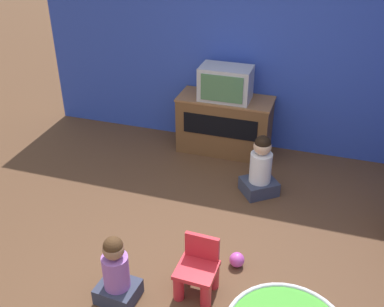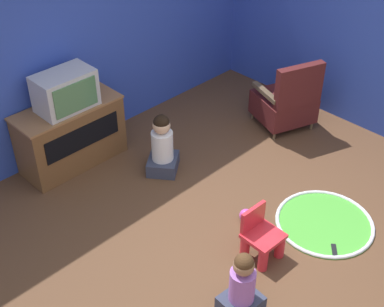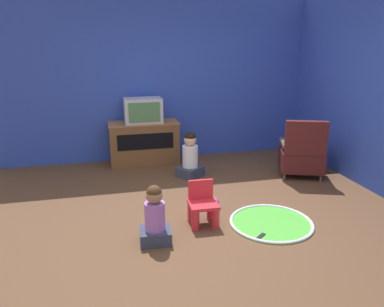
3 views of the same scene
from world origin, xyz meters
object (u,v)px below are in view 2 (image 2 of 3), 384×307
remote_control (334,250)px  television (65,91)px  toy_ball (246,216)px  yellow_kid_chair (261,238)px  black_armchair (286,102)px  tv_cabinet (71,134)px  child_watching_center (242,287)px  child_watching_left (162,147)px

remote_control → television: bearing=68.4°
television → toy_ball: (0.63, -1.95, -0.85)m
toy_ball → remote_control: toy_ball is taller
toy_ball → remote_control: bearing=-72.3°
yellow_kid_chair → black_armchair: bearing=33.6°
tv_cabinet → black_armchair: bearing=-28.0°
child_watching_center → toy_ball: child_watching_center is taller
toy_ball → child_watching_left: bearing=91.2°
black_armchair → yellow_kid_chair: black_armchair is taller
tv_cabinet → child_watching_left: tv_cabinet is taller
tv_cabinet → black_armchair: black_armchair is taller
child_watching_center → remote_control: bearing=-5.1°
black_armchair → child_watching_left: bearing=6.6°
television → child_watching_center: size_ratio=0.97×
remote_control → tv_cabinet: bearing=68.2°
child_watching_center → toy_ball: bearing=42.6°
child_watching_left → yellow_kid_chair: bearing=-135.8°
television → yellow_kid_chair: bearing=-80.7°
television → remote_control: 3.07m
tv_cabinet → yellow_kid_chair: size_ratio=2.35×
television → yellow_kid_chair: 2.47m
toy_ball → black_armchair: bearing=25.7°
black_armchair → child_watching_left: (-1.65, 0.39, -0.04)m
tv_cabinet → television: 0.55m
television → child_watching_center: (-0.20, -2.60, -0.64)m
child_watching_left → toy_ball: size_ratio=5.26×
yellow_kid_chair → child_watching_center: bearing=-153.0°
tv_cabinet → yellow_kid_chair: (0.38, -2.36, -0.17)m
tv_cabinet → toy_ball: tv_cabinet is taller
television → toy_ball: television is taller
child_watching_left → television: bearing=90.2°
yellow_kid_chair → toy_ball: bearing=58.8°
child_watching_center → remote_control: 1.14m
child_watching_left → remote_control: (0.29, -2.01, -0.29)m
yellow_kid_chair → remote_control: size_ratio=3.41×
tv_cabinet → child_watching_center: tv_cabinet is taller
child_watching_left → toy_ball: (0.02, -1.17, -0.24)m
toy_ball → yellow_kid_chair: bearing=-123.1°
television → black_armchair: (2.26, -1.17, -0.58)m
black_armchair → child_watching_center: bearing=50.2°
black_armchair → remote_control: bearing=69.9°
child_watching_center → black_armchair: bearing=34.7°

